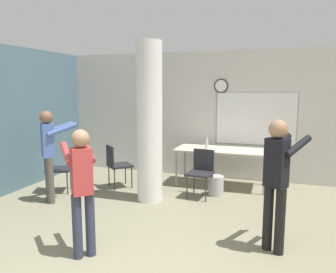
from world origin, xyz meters
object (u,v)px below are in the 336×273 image
object	(u,v)px
bottle_on_table	(207,144)
chair_near_pillar	(117,163)
person_watching_back	(49,149)
chair_table_front	(201,170)
folding_table	(222,151)
person_playing_front	(82,183)
person_playing_side	(277,175)
chair_by_left_wall	(55,166)

from	to	relation	value
bottle_on_table	chair_near_pillar	bearing A→B (deg)	-158.13
bottle_on_table	person_watching_back	size ratio (longest dim) A/B	0.17
chair_table_front	person_watching_back	world-z (taller)	person_watching_back
folding_table	person_playing_front	xyz separation A→B (m)	(-1.11, -3.37, 0.18)
person_watching_back	person_playing_side	world-z (taller)	person_playing_side
chair_table_front	person_playing_side	distance (m)	2.23
chair_by_left_wall	chair_table_front	world-z (taller)	same
bottle_on_table	person_playing_side	distance (m)	2.79
person_playing_side	folding_table	bearing A→B (deg)	112.75
person_watching_back	chair_by_left_wall	bearing A→B (deg)	120.10
chair_table_front	person_watching_back	bearing A→B (deg)	-155.58
chair_near_pillar	person_playing_front	size ratio (longest dim) A/B	0.57
person_playing_side	person_playing_front	size ratio (longest dim) A/B	1.07
chair_near_pillar	person_playing_front	bearing A→B (deg)	-71.20
person_playing_side	person_playing_front	world-z (taller)	person_playing_side
chair_table_front	person_watching_back	distance (m)	2.73
bottle_on_table	chair_table_front	size ratio (longest dim) A/B	0.33
person_watching_back	person_playing_front	world-z (taller)	person_watching_back
chair_by_left_wall	person_playing_front	world-z (taller)	person_playing_front
chair_by_left_wall	person_watching_back	world-z (taller)	person_watching_back
person_watching_back	person_playing_side	distance (m)	3.82
bottle_on_table	chair_by_left_wall	world-z (taller)	bottle_on_table
chair_by_left_wall	chair_table_front	xyz separation A→B (m)	(2.74, 0.62, 0.00)
bottle_on_table	person_watching_back	world-z (taller)	person_watching_back
person_playing_front	chair_by_left_wall	bearing A→B (deg)	133.73
folding_table	chair_by_left_wall	world-z (taller)	chair_by_left_wall
chair_near_pillar	person_watching_back	world-z (taller)	person_watching_back
chair_by_left_wall	person_playing_front	distance (m)	2.75
folding_table	person_watching_back	distance (m)	3.31
chair_near_pillar	person_watching_back	xyz separation A→B (m)	(-0.71, -1.12, 0.44)
folding_table	person_playing_side	bearing A→B (deg)	-67.25
folding_table	chair_near_pillar	world-z (taller)	chair_near_pillar
person_playing_front	bottle_on_table	bearing A→B (deg)	76.10
person_watching_back	person_playing_side	size ratio (longest dim) A/B	0.99
chair_near_pillar	person_playing_front	xyz separation A→B (m)	(0.88, -2.60, 0.39)
folding_table	chair_by_left_wall	bearing A→B (deg)	-154.70
folding_table	bottle_on_table	xyz separation A→B (m)	(-0.29, -0.10, 0.15)
chair_table_front	folding_table	bearing A→B (deg)	72.53
folding_table	person_playing_front	world-z (taller)	person_playing_front
chair_near_pillar	chair_by_left_wall	distance (m)	1.18
bottle_on_table	person_playing_front	bearing A→B (deg)	-103.90
chair_by_left_wall	person_playing_side	xyz separation A→B (m)	(4.05, -1.12, 0.45)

